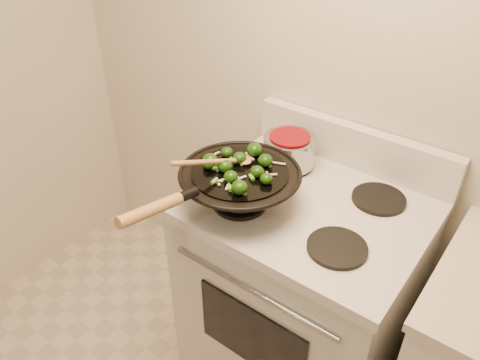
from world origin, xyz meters
The scene contains 5 objects.
stove centered at (-0.29, 1.17, 0.47)m, with size 0.78×0.67×1.08m.
wok centered at (-0.47, 1.02, 1.00)m, with size 0.40×0.66×0.21m.
stirfry centered at (-0.48, 1.02, 1.07)m, with size 0.26×0.25×0.05m.
wooden_spoon centered at (-0.51, 1.00, 1.09)m, with size 0.12×0.29×0.10m.
saucepan centered at (-0.47, 1.32, 0.99)m, with size 0.19×0.31×0.11m.
Camera 1 is at (0.28, 0.04, 1.88)m, focal length 35.00 mm.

